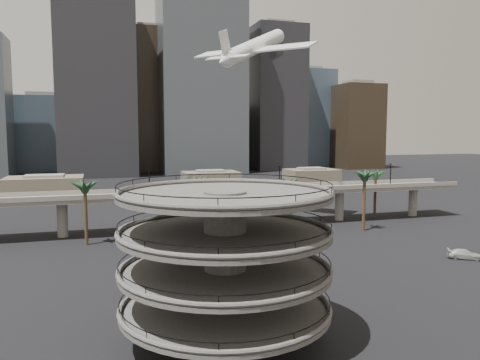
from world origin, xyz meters
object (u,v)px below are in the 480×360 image
object	(u,v)px
car_a	(226,274)
car_b	(287,258)
car_c	(465,254)
overpass	(213,197)
parking_ramp	(225,252)
airborne_jet	(255,47)

from	to	relation	value
car_a	car_b	bearing A→B (deg)	-78.51
car_a	car_c	xyz separation A→B (m)	(43.26, -1.45, 0.16)
car_b	overpass	bearing A→B (deg)	8.93
parking_ramp	airborne_jet	xyz separation A→B (m)	(27.12, 70.83, 34.21)
airborne_jet	car_c	world-z (taller)	airborne_jet
parking_ramp	car_b	bearing A→B (deg)	55.80
parking_ramp	car_a	distance (m)	23.79
car_a	car_c	size ratio (longest dim) A/B	0.69
car_a	overpass	bearing A→B (deg)	-23.99
parking_ramp	car_a	xyz separation A→B (m)	(5.87, 21.15, -9.17)
overpass	airborne_jet	world-z (taller)	airborne_jet
car_a	car_c	distance (m)	43.29
car_b	car_c	bearing A→B (deg)	-103.48
car_a	car_c	bearing A→B (deg)	-105.23
car_b	airborne_jet	bearing A→B (deg)	-11.78
overpass	parking_ramp	bearing A→B (deg)	-102.43
airborne_jet	parking_ramp	bearing A→B (deg)	-154.96
car_b	car_c	world-z (taller)	car_c
car_b	car_a	bearing A→B (deg)	114.41
overpass	car_b	bearing A→B (deg)	-80.69
airborne_jet	overpass	bearing A→B (deg)	175.96
overpass	airborne_jet	bearing A→B (deg)	39.97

